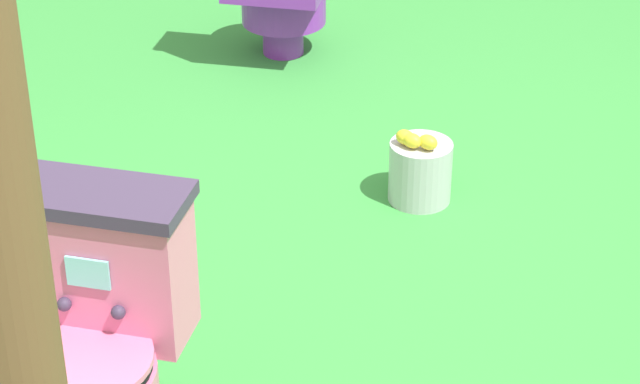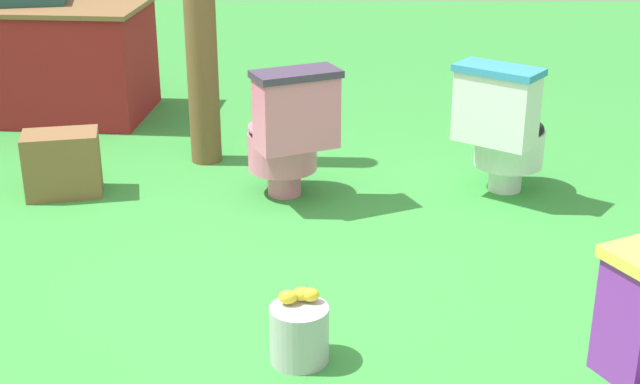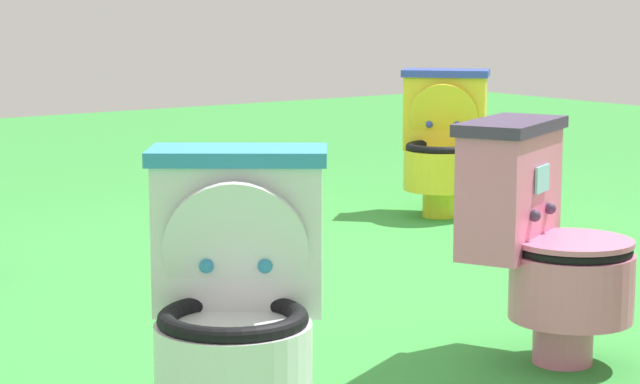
{
  "view_description": "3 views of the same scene",
  "coord_description": "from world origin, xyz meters",
  "px_view_note": "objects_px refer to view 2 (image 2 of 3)",
  "views": [
    {
      "loc": [
        -1.79,
        2.54,
        2.16
      ],
      "look_at": [
        0.09,
        0.19,
        0.4
      ],
      "focal_mm": 67.61,
      "sensor_mm": 36.0,
      "label": 1
    },
    {
      "loc": [
        0.33,
        -3.39,
        1.84
      ],
      "look_at": [
        0.29,
        0.02,
        0.45
      ],
      "focal_mm": 50.32,
      "sensor_mm": 36.0,
      "label": 2
    },
    {
      "loc": [
        2.72,
        3.51,
        1.09
      ],
      "look_at": [
        0.18,
        -0.02,
        0.38
      ],
      "focal_mm": 67.41,
      "sensor_mm": 36.0,
      "label": 3
    }
  ],
  "objects_px": {
    "lemon_bucket": "(299,332)",
    "wooden_post": "(200,26)",
    "vendor_table": "(41,58)",
    "small_crate": "(62,164)",
    "toilet_pink": "(289,132)",
    "toilet_white": "(503,128)"
  },
  "relations": [
    {
      "from": "vendor_table",
      "to": "lemon_bucket",
      "type": "relative_size",
      "value": 5.51
    },
    {
      "from": "small_crate",
      "to": "lemon_bucket",
      "type": "bearing_deg",
      "value": -50.77
    },
    {
      "from": "lemon_bucket",
      "to": "wooden_post",
      "type": "bearing_deg",
      "value": 106.09
    },
    {
      "from": "vendor_table",
      "to": "lemon_bucket",
      "type": "height_order",
      "value": "vendor_table"
    },
    {
      "from": "vendor_table",
      "to": "small_crate",
      "type": "xyz_separation_m",
      "value": [
        0.53,
        -1.47,
        -0.22
      ]
    },
    {
      "from": "wooden_post",
      "to": "toilet_pink",
      "type": "bearing_deg",
      "value": -48.5
    },
    {
      "from": "lemon_bucket",
      "to": "vendor_table",
      "type": "bearing_deg",
      "value": 120.92
    },
    {
      "from": "toilet_white",
      "to": "wooden_post",
      "type": "height_order",
      "value": "wooden_post"
    },
    {
      "from": "toilet_white",
      "to": "vendor_table",
      "type": "distance_m",
      "value": 3.21
    },
    {
      "from": "toilet_pink",
      "to": "vendor_table",
      "type": "bearing_deg",
      "value": 114.06
    },
    {
      "from": "toilet_pink",
      "to": "vendor_table",
      "type": "height_order",
      "value": "vendor_table"
    },
    {
      "from": "vendor_table",
      "to": "wooden_post",
      "type": "xyz_separation_m",
      "value": [
        1.23,
        -0.93,
        0.41
      ]
    },
    {
      "from": "toilet_white",
      "to": "wooden_post",
      "type": "xyz_separation_m",
      "value": [
        -1.65,
        0.5,
        0.43
      ]
    },
    {
      "from": "vendor_table",
      "to": "toilet_pink",
      "type": "bearing_deg",
      "value": -40.96
    },
    {
      "from": "toilet_white",
      "to": "wooden_post",
      "type": "distance_m",
      "value": 1.78
    },
    {
      "from": "toilet_pink",
      "to": "lemon_bucket",
      "type": "distance_m",
      "value": 1.6
    },
    {
      "from": "toilet_white",
      "to": "vendor_table",
      "type": "xyz_separation_m",
      "value": [
        -2.88,
        1.43,
        0.02
      ]
    },
    {
      "from": "toilet_white",
      "to": "lemon_bucket",
      "type": "bearing_deg",
      "value": -85.52
    },
    {
      "from": "toilet_white",
      "to": "lemon_bucket",
      "type": "xyz_separation_m",
      "value": [
        -1.03,
        -1.65,
        -0.26
      ]
    },
    {
      "from": "toilet_white",
      "to": "lemon_bucket",
      "type": "relative_size",
      "value": 2.63
    },
    {
      "from": "wooden_post",
      "to": "vendor_table",
      "type": "bearing_deg",
      "value": 142.85
    },
    {
      "from": "toilet_white",
      "to": "lemon_bucket",
      "type": "height_order",
      "value": "toilet_white"
    }
  ]
}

